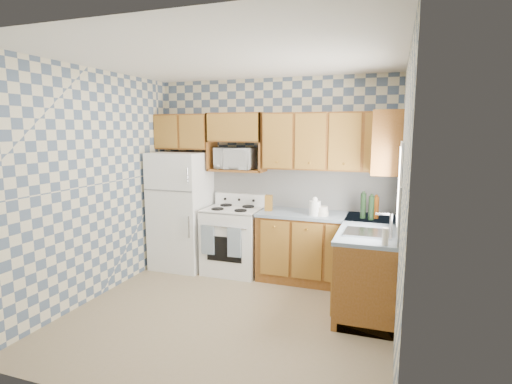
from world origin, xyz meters
TOP-DOWN VIEW (x-y plane):
  - floor at (0.00, 0.00)m, footprint 3.40×3.40m
  - back_wall at (0.00, 1.60)m, footprint 3.40×0.02m
  - right_wall at (1.70, 0.00)m, footprint 0.02×3.20m
  - backsplash_back at (0.40, 1.59)m, footprint 2.60×0.02m
  - backsplash_right at (1.69, 0.80)m, footprint 0.02×1.60m
  - refrigerator at (-1.27, 1.25)m, footprint 0.75×0.70m
  - stove_body at (-0.47, 1.28)m, footprint 0.76×0.65m
  - cooktop at (-0.47, 1.28)m, footprint 0.76×0.65m
  - backguard at (-0.47, 1.55)m, footprint 0.76×0.08m
  - dish_towel_left at (-0.70, 0.93)m, footprint 0.19×0.02m
  - dish_towel_right at (-0.32, 0.93)m, footprint 0.19×0.02m
  - base_cabinets_back at (0.82, 1.30)m, footprint 1.75×0.60m
  - base_cabinets_right at (1.40, 0.80)m, footprint 0.60×1.60m
  - countertop_back at (0.82, 1.30)m, footprint 1.77×0.63m
  - countertop_right at (1.40, 0.80)m, footprint 0.63×1.60m
  - upper_cabinets_back at (0.82, 1.44)m, footprint 1.75×0.33m
  - upper_cabinets_fridge at (-1.29, 1.44)m, footprint 0.82×0.33m
  - upper_cabinets_right at (1.53, 1.25)m, footprint 0.33×0.70m
  - microwave_shelf at (-0.47, 1.44)m, footprint 0.80×0.33m
  - microwave at (-0.49, 1.46)m, footprint 0.56×0.39m
  - sink at (1.40, 0.45)m, footprint 0.48×0.40m
  - window at (1.69, 0.45)m, footprint 0.02×0.66m
  - bottle_0 at (1.29, 1.20)m, footprint 0.07×0.07m
  - bottle_1 at (1.39, 1.14)m, footprint 0.07×0.07m
  - bottle_2 at (1.44, 1.24)m, footprint 0.07×0.07m
  - knife_block at (0.05, 1.27)m, footprint 0.11×0.11m
  - electric_kettle at (0.70, 1.17)m, footprint 0.15×0.15m
  - food_containers at (0.78, 1.19)m, footprint 0.18×0.18m
  - soap_bottle at (1.58, 0.05)m, footprint 0.06×0.06m

SIDE VIEW (x-z plane):
  - floor at x=0.00m, z-range 0.00..0.00m
  - base_cabinets_back at x=0.82m, z-range 0.00..0.88m
  - base_cabinets_right at x=1.40m, z-range 0.00..0.88m
  - stove_body at x=-0.47m, z-range 0.00..0.90m
  - dish_towel_left at x=-0.70m, z-range 0.33..0.73m
  - dish_towel_right at x=-0.32m, z-range 0.33..0.73m
  - refrigerator at x=-1.27m, z-range 0.00..1.68m
  - countertop_back at x=0.82m, z-range 0.88..0.92m
  - countertop_right at x=1.40m, z-range 0.88..0.92m
  - cooktop at x=-0.47m, z-range 0.89..0.92m
  - sink at x=1.40m, z-range 0.91..0.94m
  - food_containers at x=0.78m, z-range 0.92..1.04m
  - backguard at x=-0.47m, z-range 0.92..1.08m
  - soap_bottle at x=1.58m, z-range 0.92..1.09m
  - electric_kettle at x=0.70m, z-range 0.92..1.11m
  - knife_block at x=0.05m, z-range 0.92..1.13m
  - bottle_2 at x=1.44m, z-range 0.92..1.19m
  - bottle_1 at x=1.39m, z-range 0.92..1.21m
  - bottle_0 at x=1.29m, z-range 0.92..1.23m
  - backsplash_back at x=0.40m, z-range 0.92..1.48m
  - backsplash_right at x=1.69m, z-range 0.92..1.48m
  - back_wall at x=0.00m, z-range 0.00..2.70m
  - right_wall at x=1.70m, z-range 0.00..2.70m
  - microwave_shelf at x=-0.47m, z-range 1.42..1.45m
  - window at x=1.69m, z-range 1.02..1.88m
  - microwave at x=-0.49m, z-range 1.45..1.75m
  - upper_cabinets_back at x=0.82m, z-range 1.48..2.22m
  - upper_cabinets_right at x=1.53m, z-range 1.48..2.22m
  - upper_cabinets_fridge at x=-1.29m, z-range 1.72..2.22m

